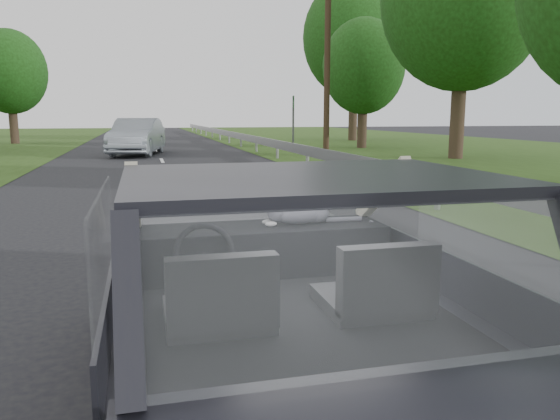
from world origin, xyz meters
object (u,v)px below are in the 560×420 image
cat (299,212)px  highway_sign (293,122)px  other_car (137,137)px  utility_pole (327,63)px  subject_car (286,299)px

cat → highway_sign: 25.52m
cat → other_car: (-1.13, 20.70, -0.30)m
utility_pole → subject_car: bearing=-109.6°
other_car → utility_pole: utility_pole is taller
utility_pole → other_car: bearing=163.9°
other_car → utility_pole: 8.55m
subject_car → utility_pole: 20.52m
highway_sign → utility_pole: (-0.27, -6.10, 2.46)m
subject_car → utility_pole: (6.81, 19.12, 3.07)m
highway_sign → utility_pole: size_ratio=0.35×
utility_pole → cat: bearing=-109.5°
subject_car → other_car: size_ratio=0.85×
cat → utility_pole: size_ratio=0.07×
other_car → highway_sign: (7.95, 3.88, 0.55)m
cat → subject_car: bearing=-114.8°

